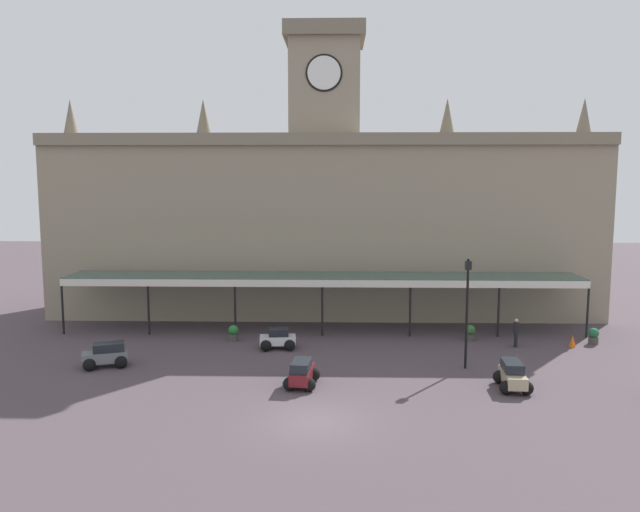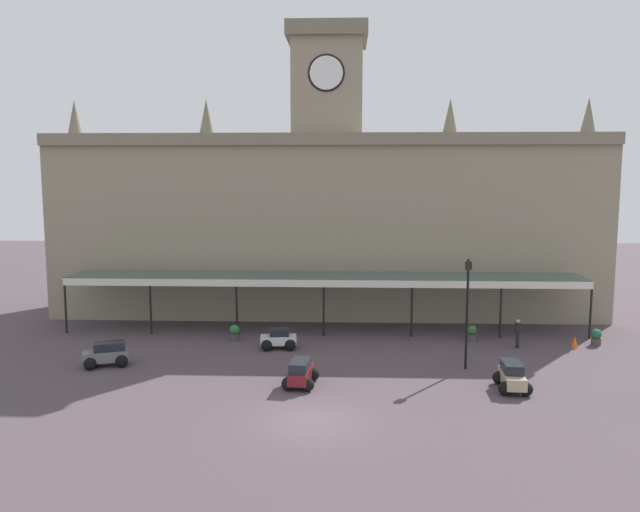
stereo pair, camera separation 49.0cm
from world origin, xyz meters
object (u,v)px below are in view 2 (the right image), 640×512
pedestrian_beside_cars (518,332)px  traffic_cone (575,342)px  victorian_lamppost (467,302)px  planter_near_kerb (596,337)px  car_maroon_estate (301,374)px  car_grey_estate (107,355)px  planter_forecourt_centre (235,332)px  car_beige_estate (512,378)px  car_white_sedan (279,340)px  planter_by_canopy (472,333)px

pedestrian_beside_cars → traffic_cone: size_ratio=2.36×
victorian_lamppost → planter_near_kerb: victorian_lamppost is taller
car_maroon_estate → car_grey_estate: same height
victorian_lamppost → planter_forecourt_centre: (-12.88, 5.15, -3.01)m
planter_near_kerb → planter_forecourt_centre: (-21.43, 0.17, 0.00)m
traffic_cone → planter_forecourt_centre: bearing=177.4°
car_beige_estate → car_white_sedan: bearing=150.6°
car_beige_estate → victorian_lamppost: size_ratio=0.40×
car_maroon_estate → car_grey_estate: 10.71m
car_beige_estate → car_grey_estate: (-20.22, 2.86, 0.00)m
planter_forecourt_centre → traffic_cone: bearing=-2.6°
pedestrian_beside_cars → planter_forecourt_centre: pedestrian_beside_cars is taller
car_beige_estate → planter_forecourt_centre: size_ratio=2.39×
planter_near_kerb → car_grey_estate: bearing=-169.1°
car_beige_estate → pedestrian_beside_cars: (2.21, 7.34, 0.34)m
victorian_lamppost → planter_forecourt_centre: bearing=158.2°
car_grey_estate → planter_forecourt_centre: (5.78, 5.41, -0.07)m
pedestrian_beside_cars → planter_by_canopy: bearing=149.8°
car_beige_estate → car_grey_estate: 20.43m
pedestrian_beside_cars → planter_near_kerb: 4.86m
car_grey_estate → car_white_sedan: (8.63, 3.68, -0.06)m
car_grey_estate → planter_forecourt_centre: car_grey_estate is taller
planter_forecourt_centre → car_grey_estate: bearing=-136.9°
car_white_sedan → pedestrian_beside_cars: (13.80, 0.80, 0.41)m
traffic_cone → car_beige_estate: bearing=-126.7°
victorian_lamppost → car_maroon_estate: bearing=-160.4°
car_white_sedan → pedestrian_beside_cars: size_ratio=1.27×
planter_by_canopy → planter_forecourt_centre: bearing=-178.2°
car_maroon_estate → victorian_lamppost: (8.30, 2.96, 2.94)m
car_white_sedan → planter_near_kerb: size_ratio=2.21×
car_beige_estate → car_grey_estate: same height
traffic_cone → planter_near_kerb: size_ratio=0.74×
victorian_lamppost → planter_by_canopy: (1.42, 5.59, -3.01)m
car_maroon_estate → traffic_cone: 16.96m
car_white_sedan → planter_near_kerb: car_white_sedan is taller
pedestrian_beside_cars → traffic_cone: bearing=0.3°
traffic_cone → planter_forecourt_centre: size_ratio=0.74×
planter_forecourt_centre → car_beige_estate: bearing=-29.8°
car_grey_estate → planter_forecourt_centre: bearing=43.1°
pedestrian_beside_cars → planter_forecourt_centre: (-16.65, 0.93, -0.42)m
traffic_cone → planter_near_kerb: (1.50, 0.74, 0.14)m
car_white_sedan → victorian_lamppost: (10.03, -3.42, 3.00)m
traffic_cone → planter_forecourt_centre: planter_forecourt_centre is taller
car_grey_estate → planter_forecourt_centre: 7.92m
car_white_sedan → traffic_cone: size_ratio=3.00×
planter_near_kerb → car_white_sedan: bearing=-175.2°
car_white_sedan → victorian_lamppost: 11.02m
car_grey_estate → planter_near_kerb: car_grey_estate is taller
planter_by_canopy → pedestrian_beside_cars: bearing=-30.2°
pedestrian_beside_cars → car_maroon_estate: bearing=-149.2°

